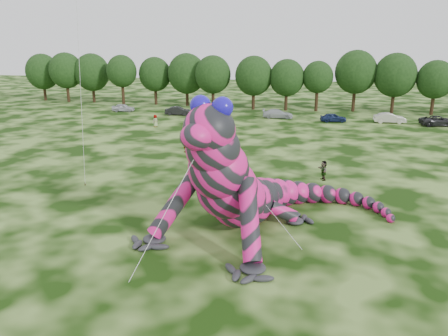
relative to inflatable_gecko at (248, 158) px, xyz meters
name	(u,v)px	position (x,y,z in m)	size (l,w,h in m)	color
ground	(256,266)	(1.59, -5.77, -4.48)	(240.00, 240.00, 0.00)	#16330A
inflatable_gecko	(248,158)	(0.00, 0.00, 0.00)	(15.09, 17.92, 8.96)	#E1177D
tree_0	(43,77)	(-52.97, 53.47, 0.27)	(6.91, 6.22, 9.51)	black
tree_1	(67,77)	(-46.76, 52.28, 0.42)	(6.74, 6.07, 9.81)	black
tree_2	(92,78)	(-41.43, 52.99, 0.34)	(7.04, 6.34, 9.64)	black
tree_3	(122,80)	(-34.13, 51.30, 0.24)	(5.81, 5.23, 9.44)	black
tree_4	(155,81)	(-28.05, 52.94, 0.05)	(6.22, 5.60, 9.06)	black
tree_5	(187,80)	(-21.53, 52.67, 0.42)	(7.16, 6.44, 9.80)	black
tree_6	(213,82)	(-15.97, 50.92, 0.27)	(6.52, 5.86, 9.49)	black
tree_7	(254,83)	(-8.49, 51.04, 0.26)	(6.68, 6.01, 9.48)	black
tree_8	(287,85)	(-2.63, 51.22, -0.01)	(6.14, 5.53, 8.94)	black
tree_9	(317,86)	(2.65, 51.58, -0.14)	(5.27, 4.74, 8.68)	black
tree_10	(355,81)	(8.99, 52.81, 0.77)	(7.09, 6.38, 10.50)	black
tree_11	(395,83)	(15.38, 52.43, 0.55)	(7.01, 6.31, 10.07)	black
tree_12	(435,88)	(21.60, 51.97, 0.01)	(5.99, 5.39, 8.97)	black
car_0	(123,108)	(-30.20, 43.15, -3.81)	(1.58, 3.92, 1.33)	silver
car_1	(178,111)	(-19.51, 41.58, -3.78)	(1.49, 4.28, 1.41)	black
car_2	(216,111)	(-13.27, 42.60, -3.73)	(2.48, 5.38, 1.50)	maroon
car_3	(278,114)	(-3.04, 42.59, -3.78)	(1.96, 4.82, 1.40)	#ADB2B6
car_4	(333,117)	(5.62, 41.12, -3.81)	(1.58, 3.92, 1.34)	#16234C
car_5	(389,118)	(13.82, 42.07, -3.73)	(1.60, 4.58, 1.51)	#BBB5AB
car_6	(439,121)	(20.49, 41.33, -3.75)	(2.42, 5.25, 1.46)	#252527
spectator_4	(156,121)	(-19.17, 30.91, -3.61)	(0.85, 0.56, 1.75)	gray
spectator_5	(324,170)	(4.78, 10.84, -3.60)	(1.63, 0.52, 1.76)	gray
spectator_1	(233,150)	(-4.57, 16.49, -3.65)	(0.81, 0.63, 1.66)	gray
spectator_0	(185,144)	(-10.24, 17.56, -3.54)	(0.68, 0.45, 1.88)	gray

